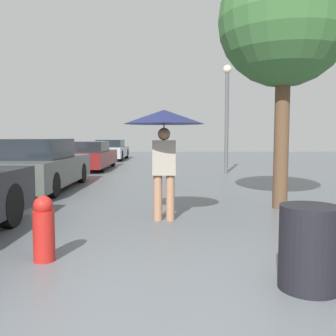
% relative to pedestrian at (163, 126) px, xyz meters
% --- Properties ---
extents(ground_plane, '(60.00, 60.00, 0.00)m').
position_rel_pedestrian_xyz_m(ground_plane, '(0.05, -3.31, -1.53)').
color(ground_plane, '#565B60').
extents(pedestrian, '(1.29, 1.29, 1.79)m').
position_rel_pedestrian_xyz_m(pedestrian, '(0.00, 0.00, 0.00)').
color(pedestrian, '#9E7051').
rests_on(pedestrian, ground_plane).
extents(parked_car_second, '(1.66, 4.42, 1.30)m').
position_rel_pedestrian_xyz_m(parked_car_second, '(-3.24, 3.57, -0.93)').
color(parked_car_second, '#4C514C').
rests_on(parked_car_second, ground_plane).
extents(parked_car_third, '(1.87, 4.51, 1.15)m').
position_rel_pedestrian_xyz_m(parked_car_third, '(-3.31, 9.54, -0.98)').
color(parked_car_third, maroon).
rests_on(parked_car_third, ground_plane).
extents(parked_car_farthest, '(1.65, 4.53, 1.16)m').
position_rel_pedestrian_xyz_m(parked_car_farthest, '(-3.25, 15.80, -0.98)').
color(parked_car_farthest, '#9EA3A8').
rests_on(parked_car_farthest, ground_plane).
extents(tree, '(2.43, 2.43, 4.71)m').
position_rel_pedestrian_xyz_m(tree, '(2.20, 1.03, 1.94)').
color(tree, brown).
rests_on(tree, ground_plane).
extents(street_lamp, '(0.31, 0.31, 3.94)m').
position_rel_pedestrian_xyz_m(street_lamp, '(2.21, 7.76, 0.89)').
color(street_lamp, '#515456').
rests_on(street_lamp, ground_plane).
extents(trash_bin, '(0.53, 0.53, 0.76)m').
position_rel_pedestrian_xyz_m(trash_bin, '(1.33, -2.75, -1.15)').
color(trash_bin, black).
rests_on(trash_bin, ground_plane).
extents(fire_hydrant, '(0.23, 0.23, 0.73)m').
position_rel_pedestrian_xyz_m(fire_hydrant, '(-1.30, -2.00, -1.17)').
color(fire_hydrant, '#B21E19').
rests_on(fire_hydrant, ground_plane).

